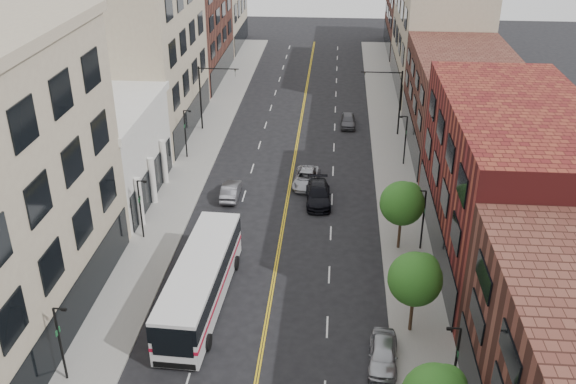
% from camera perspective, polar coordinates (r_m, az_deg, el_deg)
% --- Properties ---
extents(sidewalk_left, '(4.00, 110.00, 0.15)m').
position_cam_1_polar(sidewalk_left, '(62.07, -9.05, 1.17)').
color(sidewalk_left, gray).
rests_on(sidewalk_left, ground).
extents(sidewalk_right, '(4.00, 110.00, 0.15)m').
position_cam_1_polar(sidewalk_right, '(60.75, 9.65, 0.52)').
color(sidewalk_right, gray).
rests_on(sidewalk_right, ground).
extents(bldg_l_white, '(10.00, 14.00, 8.00)m').
position_cam_1_polar(bldg_l_white, '(59.05, -16.81, 3.11)').
color(bldg_l_white, silver).
rests_on(bldg_l_white, ground).
extents(bldg_l_far_a, '(10.00, 20.00, 18.00)m').
position_cam_1_polar(bldg_l_far_a, '(72.68, -12.78, 12.19)').
color(bldg_l_far_a, tan).
rests_on(bldg_l_far_a, ground).
extents(bldg_l_far_b, '(10.00, 20.00, 15.00)m').
position_cam_1_polar(bldg_l_far_b, '(91.81, -9.16, 14.53)').
color(bldg_l_far_b, '#552A22').
rests_on(bldg_l_far_b, ground).
extents(bldg_r_mid, '(10.00, 22.00, 12.00)m').
position_cam_1_polar(bldg_r_mid, '(49.69, 19.15, 0.71)').
color(bldg_r_mid, '#5C1818').
rests_on(bldg_r_mid, ground).
extents(bldg_r_far_a, '(10.00, 20.00, 10.00)m').
position_cam_1_polar(bldg_r_far_a, '(69.06, 15.20, 7.67)').
color(bldg_r_far_a, '#552A22').
rests_on(bldg_r_far_a, ground).
extents(bldg_r_far_b, '(10.00, 22.00, 14.00)m').
position_cam_1_polar(bldg_r_far_b, '(88.47, 13.16, 13.39)').
color(bldg_r_far_b, tan).
rests_on(bldg_r_far_b, ground).
extents(bldg_r_far_c, '(10.00, 18.00, 11.00)m').
position_cam_1_polar(bldg_r_far_c, '(108.16, 11.69, 15.10)').
color(bldg_r_far_c, '#552A22').
rests_on(bldg_r_far_c, ground).
extents(tree_r_2, '(3.40, 3.40, 5.59)m').
position_cam_1_polar(tree_r_2, '(40.63, 11.35, -7.45)').
color(tree_r_2, black).
rests_on(tree_r_2, sidewalk_right).
extents(tree_r_3, '(3.40, 3.40, 5.59)m').
position_cam_1_polar(tree_r_3, '(49.17, 10.21, -0.87)').
color(tree_r_3, black).
rests_on(tree_r_3, sidewalk_right).
extents(lamp_l_1, '(0.81, 0.55, 5.05)m').
position_cam_1_polar(lamp_l_1, '(39.15, -19.58, -12.27)').
color(lamp_l_1, black).
rests_on(lamp_l_1, sidewalk_left).
extents(lamp_l_2, '(0.81, 0.55, 5.05)m').
position_cam_1_polar(lamp_l_2, '(51.59, -12.96, -1.21)').
color(lamp_l_2, black).
rests_on(lamp_l_2, sidewalk_left).
extents(lamp_l_3, '(0.81, 0.55, 5.05)m').
position_cam_1_polar(lamp_l_3, '(65.59, -9.09, 5.37)').
color(lamp_l_3, black).
rests_on(lamp_l_3, sidewalk_left).
extents(lamp_r_1, '(0.81, 0.55, 5.05)m').
position_cam_1_polar(lamp_r_1, '(36.81, 14.63, -14.31)').
color(lamp_r_1, black).
rests_on(lamp_r_1, sidewalk_right).
extents(lamp_r_2, '(0.81, 0.55, 5.05)m').
position_cam_1_polar(lamp_r_2, '(49.84, 11.90, -2.15)').
color(lamp_r_2, black).
rests_on(lamp_r_2, sidewalk_right).
extents(lamp_r_3, '(0.81, 0.55, 5.05)m').
position_cam_1_polar(lamp_r_3, '(64.22, 10.37, 4.79)').
color(lamp_r_3, black).
rests_on(lamp_r_3, sidewalk_right).
extents(signal_mast_left, '(4.49, 0.18, 7.20)m').
position_cam_1_polar(signal_mast_left, '(72.23, -7.25, 8.94)').
color(signal_mast_left, black).
rests_on(signal_mast_left, sidewalk_left).
extents(signal_mast_right, '(4.49, 0.18, 7.20)m').
position_cam_1_polar(signal_mast_right, '(71.07, 9.39, 8.49)').
color(signal_mast_right, black).
rests_on(signal_mast_right, sidewalk_right).
extents(city_bus, '(3.69, 13.59, 3.47)m').
position_cam_1_polar(city_bus, '(43.77, -7.79, -7.71)').
color(city_bus, silver).
rests_on(city_bus, ground).
extents(car_parked_far, '(2.02, 4.38, 1.46)m').
position_cam_1_polar(car_parked_far, '(39.93, 8.45, -14.03)').
color(car_parked_far, '#A9ACB1').
rests_on(car_parked_far, ground).
extents(car_lane_behind, '(1.53, 4.24, 1.39)m').
position_cam_1_polar(car_lane_behind, '(57.91, -5.11, 0.13)').
color(car_lane_behind, '#49484D').
rests_on(car_lane_behind, ground).
extents(car_lane_a, '(2.50, 5.45, 1.55)m').
position_cam_1_polar(car_lane_a, '(56.91, 2.71, -0.21)').
color(car_lane_a, black).
rests_on(car_lane_a, ground).
extents(car_lane_b, '(2.61, 5.03, 1.36)m').
position_cam_1_polar(car_lane_b, '(60.08, 1.63, 1.25)').
color(car_lane_b, '#A0A1A7').
rests_on(car_lane_b, ground).
extents(car_lane_c, '(1.65, 4.10, 1.40)m').
position_cam_1_polar(car_lane_c, '(74.40, 5.36, 6.35)').
color(car_lane_c, '#515156').
rests_on(car_lane_c, ground).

